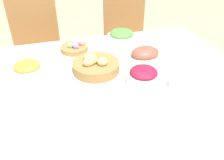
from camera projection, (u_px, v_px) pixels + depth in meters
ground_plane at (113, 160)px, 1.78m from camera, size 12.00×12.00×0.00m
dining_table at (113, 124)px, 1.57m from camera, size 1.58×1.17×0.75m
chair_far_right at (127, 38)px, 2.35m from camera, size 0.42×0.42×1.01m
chair_far_left at (39, 48)px, 2.15m from camera, size 0.44×0.44×1.01m
bread_basket at (95, 65)px, 1.40m from camera, size 0.28×0.28×0.11m
egg_basket at (75, 47)px, 1.62m from camera, size 0.19×0.19×0.08m
ham_platter at (145, 54)px, 1.55m from camera, size 0.29×0.20×0.08m
green_salad_bowl at (122, 36)px, 1.76m from camera, size 0.21×0.21×0.09m
carrot_bowl at (28, 70)px, 1.33m from camera, size 0.17×0.17×0.10m
beet_salad_bowl at (143, 76)px, 1.28m from camera, size 0.18×0.18×0.10m
dinner_plate at (150, 119)px, 1.06m from camera, size 0.27×0.27×0.01m
fork at (116, 127)px, 1.03m from camera, size 0.02×0.20×0.00m
knife at (182, 113)px, 1.10m from camera, size 0.02×0.20×0.00m
spoon at (188, 112)px, 1.11m from camera, size 0.02×0.20×0.00m
drinking_cup at (176, 82)px, 1.25m from camera, size 0.07×0.07×0.07m
butter_dish at (88, 100)px, 1.16m from camera, size 0.10×0.06×0.03m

